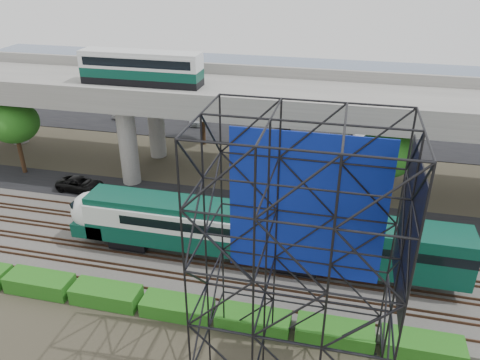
# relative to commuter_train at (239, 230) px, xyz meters

# --- Properties ---
(ground) EXTENTS (140.00, 140.00, 0.00)m
(ground) POSITION_rel_commuter_train_xyz_m (-3.56, -2.00, -2.88)
(ground) COLOR #474233
(ground) RESTS_ON ground
(ballast_bed) EXTENTS (90.00, 12.00, 0.20)m
(ballast_bed) POSITION_rel_commuter_train_xyz_m (-3.56, 0.00, -2.78)
(ballast_bed) COLOR slate
(ballast_bed) RESTS_ON ground
(service_road) EXTENTS (90.00, 5.00, 0.08)m
(service_road) POSITION_rel_commuter_train_xyz_m (-3.56, 8.50, -2.84)
(service_road) COLOR black
(service_road) RESTS_ON ground
(parking_lot) EXTENTS (90.00, 18.00, 0.08)m
(parking_lot) POSITION_rel_commuter_train_xyz_m (-3.56, 32.00, -2.84)
(parking_lot) COLOR black
(parking_lot) RESTS_ON ground
(harbor_water) EXTENTS (140.00, 40.00, 0.03)m
(harbor_water) POSITION_rel_commuter_train_xyz_m (-3.56, 54.00, -2.87)
(harbor_water) COLOR slate
(harbor_water) RESTS_ON ground
(rail_tracks) EXTENTS (90.00, 9.52, 0.16)m
(rail_tracks) POSITION_rel_commuter_train_xyz_m (-3.56, -0.00, -2.60)
(rail_tracks) COLOR #472D1E
(rail_tracks) RESTS_ON ballast_bed
(commuter_train) EXTENTS (29.30, 3.06, 4.30)m
(commuter_train) POSITION_rel_commuter_train_xyz_m (0.00, 0.00, 0.00)
(commuter_train) COLOR black
(commuter_train) RESTS_ON rail_tracks
(overpass) EXTENTS (80.00, 12.00, 12.40)m
(overpass) POSITION_rel_commuter_train_xyz_m (-4.26, 14.00, 5.33)
(overpass) COLOR #9E9B93
(overpass) RESTS_ON ground
(scaffold_tower) EXTENTS (9.36, 6.36, 15.00)m
(scaffold_tower) POSITION_rel_commuter_train_xyz_m (5.26, -9.98, 4.59)
(scaffold_tower) COLOR black
(scaffold_tower) RESTS_ON ground
(hedge_strip) EXTENTS (34.60, 1.80, 1.20)m
(hedge_strip) POSITION_rel_commuter_train_xyz_m (-2.56, -6.30, -2.32)
(hedge_strip) COLOR #196015
(hedge_strip) RESTS_ON ground
(trees) EXTENTS (40.94, 16.94, 7.69)m
(trees) POSITION_rel_commuter_train_xyz_m (-8.23, 14.17, 2.69)
(trees) COLOR #382314
(trees) RESTS_ON ground
(suv) EXTENTS (4.79, 2.38, 1.31)m
(suv) POSITION_rel_commuter_train_xyz_m (-17.57, 7.65, -2.15)
(suv) COLOR black
(suv) RESTS_ON service_road
(parked_cars) EXTENTS (38.23, 9.45, 1.30)m
(parked_cars) POSITION_rel_commuter_train_xyz_m (-3.84, 31.27, -2.19)
(parked_cars) COLOR white
(parked_cars) RESTS_ON parking_lot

